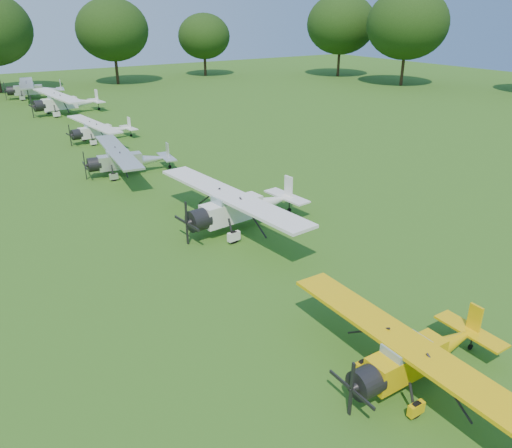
{
  "coord_description": "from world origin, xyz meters",
  "views": [
    {
      "loc": [
        -10.94,
        -21.32,
        10.61
      ],
      "look_at": [
        0.68,
        -3.48,
        1.4
      ],
      "focal_mm": 35.0,
      "sensor_mm": 36.0,
      "label": 1
    }
  ],
  "objects_px": {
    "aircraft_2": "(417,353)",
    "aircraft_6": "(64,101)",
    "aircraft_4": "(126,158)",
    "aircraft_7": "(33,88)",
    "aircraft_5": "(100,129)",
    "aircraft_3": "(240,205)"
  },
  "relations": [
    {
      "from": "aircraft_2",
      "to": "aircraft_4",
      "type": "relative_size",
      "value": 0.93
    },
    {
      "from": "aircraft_2",
      "to": "aircraft_6",
      "type": "relative_size",
      "value": 0.76
    },
    {
      "from": "aircraft_3",
      "to": "aircraft_4",
      "type": "xyz_separation_m",
      "value": [
        -1.72,
        12.23,
        -0.16
      ]
    },
    {
      "from": "aircraft_5",
      "to": "aircraft_7",
      "type": "height_order",
      "value": "aircraft_7"
    },
    {
      "from": "aircraft_2",
      "to": "aircraft_3",
      "type": "bearing_deg",
      "value": 83.19
    },
    {
      "from": "aircraft_2",
      "to": "aircraft_5",
      "type": "distance_m",
      "value": 35.53
    },
    {
      "from": "aircraft_2",
      "to": "aircraft_5",
      "type": "relative_size",
      "value": 1.0
    },
    {
      "from": "aircraft_5",
      "to": "aircraft_7",
      "type": "relative_size",
      "value": 0.81
    },
    {
      "from": "aircraft_2",
      "to": "aircraft_6",
      "type": "distance_m",
      "value": 49.77
    },
    {
      "from": "aircraft_7",
      "to": "aircraft_6",
      "type": "bearing_deg",
      "value": -76.78
    },
    {
      "from": "aircraft_5",
      "to": "aircraft_6",
      "type": "distance_m",
      "value": 14.25
    },
    {
      "from": "aircraft_2",
      "to": "aircraft_6",
      "type": "xyz_separation_m",
      "value": [
        1.76,
        49.74,
        0.33
      ]
    },
    {
      "from": "aircraft_4",
      "to": "aircraft_7",
      "type": "height_order",
      "value": "aircraft_7"
    },
    {
      "from": "aircraft_3",
      "to": "aircraft_7",
      "type": "height_order",
      "value": "aircraft_7"
    },
    {
      "from": "aircraft_2",
      "to": "aircraft_7",
      "type": "relative_size",
      "value": 0.81
    },
    {
      "from": "aircraft_3",
      "to": "aircraft_2",
      "type": "bearing_deg",
      "value": -102.65
    },
    {
      "from": "aircraft_2",
      "to": "aircraft_7",
      "type": "distance_m",
      "value": 62.62
    },
    {
      "from": "aircraft_3",
      "to": "aircraft_6",
      "type": "height_order",
      "value": "aircraft_6"
    },
    {
      "from": "aircraft_2",
      "to": "aircraft_7",
      "type": "xyz_separation_m",
      "value": [
        0.91,
        62.61,
        0.24
      ]
    },
    {
      "from": "aircraft_2",
      "to": "aircraft_7",
      "type": "height_order",
      "value": "aircraft_7"
    },
    {
      "from": "aircraft_3",
      "to": "aircraft_4",
      "type": "relative_size",
      "value": 1.15
    },
    {
      "from": "aircraft_3",
      "to": "aircraft_4",
      "type": "height_order",
      "value": "aircraft_3"
    }
  ]
}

